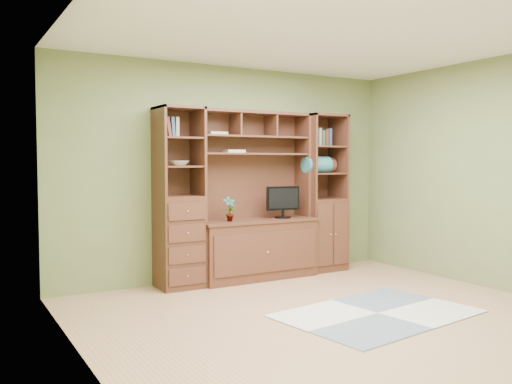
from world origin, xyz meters
TOP-DOWN VIEW (x-y plane):
  - room at (0.00, 0.00)m, footprint 4.60×4.10m
  - center_hutch at (0.22, 1.73)m, footprint 1.54×0.53m
  - left_tower at (-0.78, 1.77)m, footprint 0.50×0.45m
  - right_tower at (1.24, 1.77)m, footprint 0.55×0.45m
  - rug at (0.41, -0.19)m, footprint 1.95×1.44m
  - monitor at (0.57, 1.70)m, footprint 0.47×0.25m
  - orchid at (-0.18, 1.70)m, footprint 0.16×0.11m
  - magazines at (-0.06, 1.82)m, footprint 0.23×0.17m
  - bowl at (-0.79, 1.77)m, footprint 0.22×0.22m
  - blanket_teal at (1.11, 1.73)m, footprint 0.37×0.21m
  - blanket_red at (1.29, 1.85)m, footprint 0.36×0.20m

SIDE VIEW (x-z plane):
  - rug at x=0.41m, z-range 0.00..0.01m
  - orchid at x=-0.18m, z-range 0.73..1.03m
  - monitor at x=0.57m, z-range 0.73..1.28m
  - center_hutch at x=0.22m, z-range 0.00..2.05m
  - left_tower at x=-0.78m, z-range 0.00..2.05m
  - right_tower at x=1.24m, z-range 0.00..2.05m
  - room at x=0.00m, z-range -0.02..2.62m
  - blanket_red at x=1.29m, z-range 1.29..1.49m
  - blanket_teal at x=1.11m, z-range 1.29..1.50m
  - bowl at x=-0.79m, z-range 1.39..1.44m
  - magazines at x=-0.06m, z-range 1.54..1.58m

